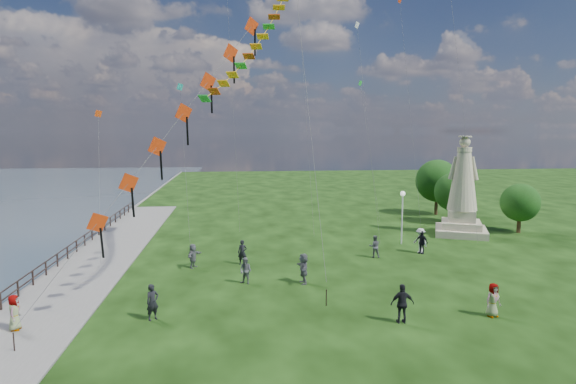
{
  "coord_description": "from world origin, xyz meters",
  "views": [
    {
      "loc": [
        -4.19,
        -21.23,
        9.23
      ],
      "look_at": [
        -1.0,
        8.0,
        5.5
      ],
      "focal_mm": 30.0,
      "sensor_mm": 36.0,
      "label": 1
    }
  ],
  "objects": [
    {
      "name": "waterfront",
      "position": [
        -15.24,
        8.99,
        -0.06
      ],
      "size": [
        200.0,
        200.0,
        1.51
      ],
      "color": "#34444F",
      "rests_on": "ground"
    },
    {
      "name": "person_4",
      "position": [
        8.5,
        0.64,
        0.86
      ],
      "size": [
        0.94,
        0.7,
        1.71
      ],
      "primitive_type": "imported",
      "rotation": [
        0.0,
        0.0,
        0.24
      ],
      "color": "#595960",
      "rests_on": "ground"
    },
    {
      "name": "person_5",
      "position": [
        -7.15,
        11.1,
        0.83
      ],
      "size": [
        1.28,
        1.67,
        1.66
      ],
      "primitive_type": "imported",
      "rotation": [
        0.0,
        0.0,
        1.11
      ],
      "color": "#595960",
      "rests_on": "ground"
    },
    {
      "name": "statue",
      "position": [
        15.84,
        19.18,
        3.33
      ],
      "size": [
        5.68,
        5.68,
        8.81
      ],
      "rotation": [
        0.0,
        0.0,
        -0.4
      ],
      "color": "tan",
      "rests_on": "ground"
    },
    {
      "name": "small_kites",
      "position": [
        2.73,
        22.52,
        14.8
      ],
      "size": [
        30.53,
        18.37,
        25.09
      ],
      "color": "teal",
      "rests_on": "ground"
    },
    {
      "name": "person_6",
      "position": [
        -3.81,
        11.49,
        0.87
      ],
      "size": [
        0.71,
        0.54,
        1.73
      ],
      "primitive_type": "imported",
      "rotation": [
        0.0,
        0.0,
        -0.21
      ],
      "color": "black",
      "rests_on": "ground"
    },
    {
      "name": "person_3",
      "position": [
        3.72,
        0.35,
        0.97
      ],
      "size": [
        1.17,
        0.65,
        1.94
      ],
      "primitive_type": "imported",
      "rotation": [
        0.0,
        0.0,
        3.08
      ],
      "color": "black",
      "rests_on": "ground"
    },
    {
      "name": "person_1",
      "position": [
        -3.68,
        7.17,
        0.82
      ],
      "size": [
        0.94,
        0.85,
        1.64
      ],
      "primitive_type": "imported",
      "rotation": [
        0.0,
        0.0,
        -0.58
      ],
      "color": "#595960",
      "rests_on": "ground"
    },
    {
      "name": "person_8",
      "position": [
        9.74,
        13.32,
        0.95
      ],
      "size": [
        1.1,
        1.38,
        1.9
      ],
      "primitive_type": "imported",
      "rotation": [
        0.0,
        0.0,
        -1.12
      ],
      "color": "silver",
      "rests_on": "ground"
    },
    {
      "name": "tree_row",
      "position": [
        18.54,
        25.95,
        3.4
      ],
      "size": [
        7.61,
        14.14,
        6.13
      ],
      "color": "#382314",
      "rests_on": "ground"
    },
    {
      "name": "person_9",
      "position": [
        9.76,
        13.1,
        0.87
      ],
      "size": [
        1.02,
        1.14,
        1.75
      ],
      "primitive_type": "imported",
      "rotation": [
        0.0,
        0.0,
        -0.95
      ],
      "color": "black",
      "rests_on": "ground"
    },
    {
      "name": "person_10",
      "position": [
        -14.43,
        1.26,
        0.84
      ],
      "size": [
        0.58,
        0.86,
        1.67
      ],
      "primitive_type": "imported",
      "rotation": [
        0.0,
        0.0,
        1.67
      ],
      "color": "#595960",
      "rests_on": "ground"
    },
    {
      "name": "lamppost",
      "position": [
        9.32,
        16.31,
        3.16
      ],
      "size": [
        0.41,
        0.41,
        4.38
      ],
      "color": "silver",
      "rests_on": "ground"
    },
    {
      "name": "person_0",
      "position": [
        -8.34,
        2.06,
        0.9
      ],
      "size": [
        0.78,
        0.74,
        1.8
      ],
      "primitive_type": "imported",
      "rotation": [
        0.0,
        0.0,
        0.66
      ],
      "color": "black",
      "rests_on": "ground"
    },
    {
      "name": "red_kite_train",
      "position": [
        -6.99,
        4.63,
        9.85
      ],
      "size": [
        10.82,
        9.35,
        15.85
      ],
      "color": "black",
      "rests_on": "ground"
    },
    {
      "name": "person_7",
      "position": [
        5.87,
        12.37,
        0.82
      ],
      "size": [
        0.85,
        0.57,
        1.65
      ],
      "primitive_type": "imported",
      "rotation": [
        0.0,
        0.0,
        3.04
      ],
      "color": "#595960",
      "rests_on": "ground"
    },
    {
      "name": "person_11",
      "position": [
        -0.17,
        6.91,
        0.94
      ],
      "size": [
        0.82,
        1.77,
        1.87
      ],
      "primitive_type": "imported",
      "rotation": [
        0.0,
        0.0,
        4.76
      ],
      "color": "#595960",
      "rests_on": "ground"
    }
  ]
}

